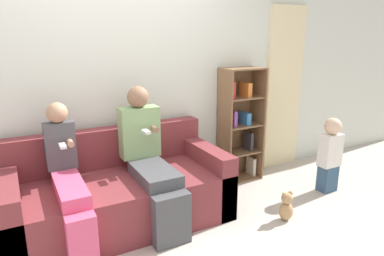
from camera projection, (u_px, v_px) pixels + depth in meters
The scene contains 9 objects.
ground_plane at pixel (158, 248), 2.82m from camera, with size 14.00×14.00×0.00m, color #BCB2A8.
back_wall at pixel (113, 80), 3.38m from camera, with size 10.00×0.06×2.55m.
curtain_panel at pixel (284, 89), 4.42m from camera, with size 0.55×0.04×2.06m.
couch at pixel (120, 194), 3.15m from camera, with size 1.96×0.92×0.83m.
adult_seated at pixel (150, 157), 3.11m from camera, with size 0.37×0.87×1.24m.
child_seated at pixel (69, 179), 2.76m from camera, with size 0.25×0.89×1.15m.
toddler_standing at pixel (330, 153), 3.77m from camera, with size 0.24×0.18×0.84m.
bookshelf at pixel (239, 124), 4.07m from camera, with size 0.49×0.30×1.35m.
teddy_bear at pixel (286, 207), 3.23m from camera, with size 0.14×0.12×0.29m.
Camera 1 is at (-0.92, -2.31, 1.69)m, focal length 32.00 mm.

